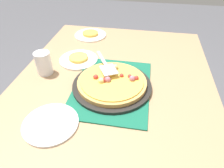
{
  "coord_description": "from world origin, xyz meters",
  "views": [
    {
      "loc": [
        0.75,
        0.13,
        1.37
      ],
      "look_at": [
        0.0,
        0.0,
        0.77
      ],
      "focal_mm": 32.59,
      "sensor_mm": 36.0,
      "label": 1
    }
  ],
  "objects_px": {
    "plate_side": "(51,124)",
    "cup_far": "(44,63)",
    "pizza_pan": "(112,85)",
    "pizza": "(112,82)",
    "plate_near_left": "(79,60)",
    "plate_far_right": "(90,35)",
    "served_slice_right": "(90,33)",
    "pizza_server": "(106,65)",
    "served_slice_left": "(78,58)"
  },
  "relations": [
    {
      "from": "plate_near_left",
      "to": "served_slice_left",
      "type": "relative_size",
      "value": 2.0
    },
    {
      "from": "plate_far_right",
      "to": "served_slice_left",
      "type": "relative_size",
      "value": 2.0
    },
    {
      "from": "plate_near_left",
      "to": "served_slice_right",
      "type": "height_order",
      "value": "served_slice_right"
    },
    {
      "from": "pizza_pan",
      "to": "plate_far_right",
      "type": "distance_m",
      "value": 0.6
    },
    {
      "from": "plate_side",
      "to": "cup_far",
      "type": "relative_size",
      "value": 1.83
    },
    {
      "from": "pizza_pan",
      "to": "cup_far",
      "type": "distance_m",
      "value": 0.38
    },
    {
      "from": "served_slice_right",
      "to": "pizza_server",
      "type": "bearing_deg",
      "value": 23.99
    },
    {
      "from": "pizza",
      "to": "cup_far",
      "type": "xyz_separation_m",
      "value": [
        -0.06,
        -0.37,
        0.03
      ]
    },
    {
      "from": "plate_far_right",
      "to": "plate_side",
      "type": "relative_size",
      "value": 1.0
    },
    {
      "from": "cup_far",
      "to": "pizza_server",
      "type": "height_order",
      "value": "cup_far"
    },
    {
      "from": "pizza_pan",
      "to": "pizza_server",
      "type": "bearing_deg",
      "value": -151.04
    },
    {
      "from": "served_slice_right",
      "to": "pizza_server",
      "type": "height_order",
      "value": "pizza_server"
    },
    {
      "from": "pizza",
      "to": "plate_side",
      "type": "xyz_separation_m",
      "value": [
        0.27,
        -0.2,
        -0.03
      ]
    },
    {
      "from": "served_slice_left",
      "to": "cup_far",
      "type": "distance_m",
      "value": 0.21
    },
    {
      "from": "pizza_pan",
      "to": "plate_far_right",
      "type": "relative_size",
      "value": 1.73
    },
    {
      "from": "pizza_pan",
      "to": "pizza_server",
      "type": "distance_m",
      "value": 0.11
    },
    {
      "from": "pizza",
      "to": "served_slice_right",
      "type": "relative_size",
      "value": 3.0
    },
    {
      "from": "plate_near_left",
      "to": "plate_far_right",
      "type": "height_order",
      "value": "same"
    },
    {
      "from": "pizza_pan",
      "to": "pizza_server",
      "type": "xyz_separation_m",
      "value": [
        -0.09,
        -0.05,
        0.06
      ]
    },
    {
      "from": "plate_far_right",
      "to": "pizza_server",
      "type": "relative_size",
      "value": 0.99
    },
    {
      "from": "pizza",
      "to": "cup_far",
      "type": "height_order",
      "value": "cup_far"
    },
    {
      "from": "pizza",
      "to": "plate_side",
      "type": "height_order",
      "value": "pizza"
    },
    {
      "from": "pizza",
      "to": "pizza_server",
      "type": "xyz_separation_m",
      "value": [
        -0.08,
        -0.05,
        0.04
      ]
    },
    {
      "from": "served_slice_right",
      "to": "served_slice_left",
      "type": "bearing_deg",
      "value": 2.92
    },
    {
      "from": "plate_far_right",
      "to": "plate_side",
      "type": "distance_m",
      "value": 0.82
    },
    {
      "from": "pizza",
      "to": "served_slice_left",
      "type": "xyz_separation_m",
      "value": [
        -0.21,
        -0.23,
        -0.02
      ]
    },
    {
      "from": "pizza_pan",
      "to": "cup_far",
      "type": "xyz_separation_m",
      "value": [
        -0.06,
        -0.37,
        0.05
      ]
    },
    {
      "from": "plate_far_right",
      "to": "pizza",
      "type": "bearing_deg",
      "value": 24.88
    },
    {
      "from": "plate_near_left",
      "to": "cup_far",
      "type": "relative_size",
      "value": 1.83
    },
    {
      "from": "plate_near_left",
      "to": "plate_far_right",
      "type": "xyz_separation_m",
      "value": [
        -0.33,
        -0.02,
        0.0
      ]
    },
    {
      "from": "plate_near_left",
      "to": "cup_far",
      "type": "distance_m",
      "value": 0.21
    },
    {
      "from": "served_slice_right",
      "to": "plate_far_right",
      "type": "bearing_deg",
      "value": 0.0
    },
    {
      "from": "plate_far_right",
      "to": "cup_far",
      "type": "relative_size",
      "value": 1.83
    },
    {
      "from": "pizza_server",
      "to": "plate_side",
      "type": "bearing_deg",
      "value": -22.89
    },
    {
      "from": "pizza_pan",
      "to": "served_slice_right",
      "type": "height_order",
      "value": "served_slice_right"
    },
    {
      "from": "plate_side",
      "to": "pizza_pan",
      "type": "bearing_deg",
      "value": 143.89
    },
    {
      "from": "served_slice_left",
      "to": "pizza_server",
      "type": "xyz_separation_m",
      "value": [
        0.13,
        0.19,
        0.05
      ]
    },
    {
      "from": "plate_side",
      "to": "served_slice_right",
      "type": "bearing_deg",
      "value": -176.27
    },
    {
      "from": "plate_near_left",
      "to": "plate_side",
      "type": "relative_size",
      "value": 1.0
    },
    {
      "from": "served_slice_right",
      "to": "plate_side",
      "type": "bearing_deg",
      "value": 3.73
    },
    {
      "from": "pizza",
      "to": "served_slice_left",
      "type": "bearing_deg",
      "value": -131.82
    },
    {
      "from": "pizza",
      "to": "plate_side",
      "type": "distance_m",
      "value": 0.34
    },
    {
      "from": "plate_far_right",
      "to": "pizza_server",
      "type": "distance_m",
      "value": 0.51
    },
    {
      "from": "plate_far_right",
      "to": "served_slice_right",
      "type": "bearing_deg",
      "value": 0.0
    },
    {
      "from": "pizza_server",
      "to": "plate_near_left",
      "type": "bearing_deg",
      "value": -123.9
    },
    {
      "from": "served_slice_right",
      "to": "plate_near_left",
      "type": "bearing_deg",
      "value": 2.92
    },
    {
      "from": "cup_far",
      "to": "pizza_server",
      "type": "bearing_deg",
      "value": 94.48
    },
    {
      "from": "served_slice_left",
      "to": "cup_far",
      "type": "bearing_deg",
      "value": -41.76
    },
    {
      "from": "pizza_pan",
      "to": "pizza",
      "type": "height_order",
      "value": "pizza"
    },
    {
      "from": "pizza_pan",
      "to": "plate_side",
      "type": "bearing_deg",
      "value": -36.11
    }
  ]
}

